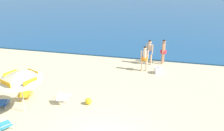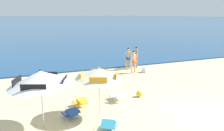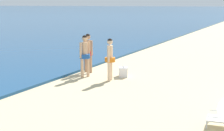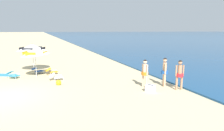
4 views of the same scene
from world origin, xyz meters
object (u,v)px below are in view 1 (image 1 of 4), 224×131
lounge_chair_beside_umbrella (64,97)px  beach_umbrella_striped_main (20,76)px  lounge_chair_facing_sea (0,125)px  person_wading_in (149,50)px  beach_ball (88,101)px  cooler_box (158,70)px  person_standing_near_shore (163,50)px  person_standing_beside (145,57)px  lounge_chair_under_umbrella (26,94)px  lounge_chair_spare_folded (1,103)px

lounge_chair_beside_umbrella → beach_umbrella_striped_main: bearing=-138.6°
lounge_chair_facing_sea → beach_umbrella_striped_main: bearing=83.0°
beach_umbrella_striped_main → person_wading_in: size_ratio=1.33×
beach_ball → cooler_box: bearing=55.6°
person_standing_near_shore → lounge_chair_beside_umbrella: bearing=-125.9°
person_standing_beside → cooler_box: (0.94, -0.17, -0.77)m
person_wading_in → beach_ball: size_ratio=5.26×
lounge_chair_under_umbrella → person_standing_near_shore: (6.67, 6.62, 0.72)m
person_wading_in → person_standing_beside: bearing=-99.0°
cooler_box → person_standing_near_shore: bearing=84.0°
person_wading_in → beach_ball: bearing=-112.0°
lounge_chair_spare_folded → person_wading_in: person_wading_in is taller
person_standing_beside → person_wading_in: person_wading_in is taller
lounge_chair_spare_folded → person_standing_near_shore: 10.66m
lounge_chair_under_umbrella → cooler_box: (6.49, 4.84, -0.07)m
lounge_chair_facing_sea → lounge_chair_spare_folded: 1.94m
lounge_chair_under_umbrella → person_wading_in: (5.75, 6.25, 0.74)m
lounge_chair_beside_umbrella → lounge_chair_facing_sea: (-1.64, -2.85, 0.01)m
lounge_chair_facing_sea → beach_ball: bearing=44.5°
person_standing_beside → beach_ball: (-2.24, -4.80, -0.81)m
lounge_chair_under_umbrella → person_standing_near_shore: person_standing_near_shore is taller
beach_umbrella_striped_main → person_standing_beside: size_ratio=1.38×
lounge_chair_under_umbrella → lounge_chair_beside_umbrella: size_ratio=1.01×
lounge_chair_spare_folded → cooler_box: bearing=39.4°
lounge_chair_beside_umbrella → person_standing_beside: size_ratio=0.56×
lounge_chair_under_umbrella → person_standing_near_shore: size_ratio=0.55×
lounge_chair_beside_umbrella → lounge_chair_facing_sea: size_ratio=0.92×
lounge_chair_under_umbrella → beach_ball: bearing=3.6°
lounge_chair_beside_umbrella → lounge_chair_spare_folded: size_ratio=0.99×
person_standing_near_shore → cooler_box: 1.95m
person_standing_beside → cooler_box: 1.23m
person_standing_beside → beach_ball: 5.36m
lounge_chair_beside_umbrella → person_standing_beside: bearing=53.8°
beach_ball → lounge_chair_under_umbrella: bearing=-176.4°
cooler_box → person_standing_beside: bearing=170.0°
lounge_chair_under_umbrella → person_standing_near_shore: bearing=44.8°
lounge_chair_under_umbrella → person_standing_beside: 7.51m
cooler_box → beach_umbrella_striped_main: bearing=-134.9°
person_standing_near_shore → person_wading_in: 1.00m
lounge_chair_beside_umbrella → lounge_chair_facing_sea: bearing=-120.0°
lounge_chair_facing_sea → lounge_chair_spare_folded: size_ratio=1.08×
person_standing_beside → cooler_box: person_standing_beside is taller
lounge_chair_facing_sea → person_standing_beside: person_standing_beside is taller
lounge_chair_spare_folded → person_standing_beside: size_ratio=0.56×
cooler_box → lounge_chair_spare_folded: bearing=-140.6°
person_wading_in → person_standing_near_shore: bearing=21.7°
lounge_chair_under_umbrella → lounge_chair_spare_folded: lounge_chair_under_umbrella is taller
person_standing_beside → beach_ball: bearing=-115.0°
beach_umbrella_striped_main → beach_ball: size_ratio=6.99×
person_wading_in → lounge_chair_facing_sea: bearing=-121.1°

